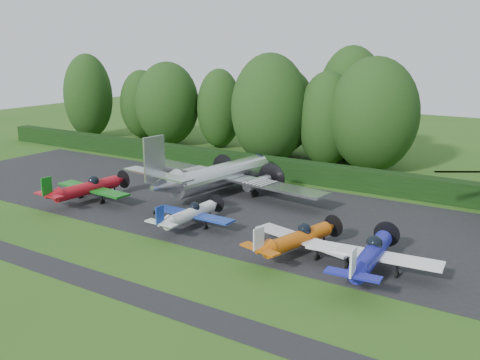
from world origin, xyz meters
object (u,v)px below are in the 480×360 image
Objects in this scene: transport_plane at (219,175)px; light_plane_blue at (371,255)px; light_plane_red at (88,188)px; light_plane_orange at (298,239)px; light_plane_white at (190,214)px.

light_plane_blue is at bearing -36.64° from transport_plane.
light_plane_red is 0.99× the size of light_plane_blue.
light_plane_red is 20.44m from light_plane_orange.
light_plane_white is 9.08m from light_plane_orange.
light_plane_white is 13.98m from light_plane_blue.
light_plane_blue is at bearing -18.18° from light_plane_orange.
light_plane_red is at bearing -178.35° from light_plane_blue.
light_plane_orange is at bearing -179.25° from light_plane_blue.
light_plane_blue is (4.89, -0.35, 0.10)m from light_plane_orange.
transport_plane reaches higher than light_plane_red.
light_plane_orange is at bearing -4.48° from light_plane_white.
transport_plane reaches higher than light_plane_white.
light_plane_orange reaches higher than light_plane_white.
light_plane_white is at bearing 162.38° from light_plane_orange.
transport_plane is 2.43× the size of light_plane_blue.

